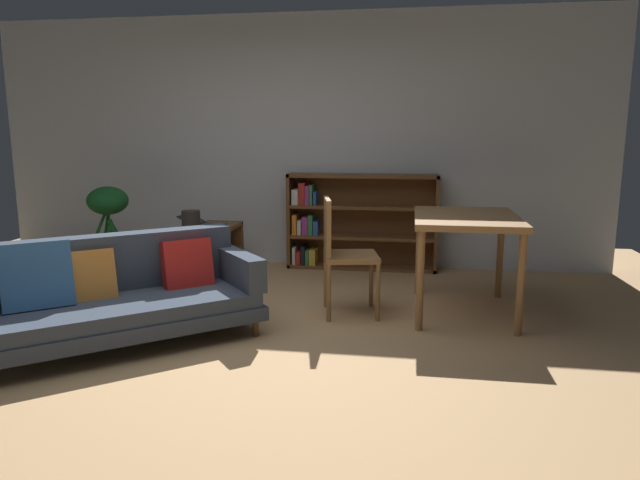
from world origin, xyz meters
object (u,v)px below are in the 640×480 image
object	(u,v)px
media_console	(206,257)
dining_chair_near	(342,250)
fabric_couch	(117,293)
potted_floor_plant	(109,217)
open_laptop	(204,223)
desk_speaker	(191,223)
dining_table	(466,227)
bookshelf	(353,222)

from	to	relation	value
media_console	dining_chair_near	xyz separation A→B (m)	(1.42, -0.78, 0.27)
fabric_couch	potted_floor_plant	world-z (taller)	potted_floor_plant
open_laptop	desk_speaker	xyz separation A→B (m)	(0.07, -0.52, 0.09)
fabric_couch	media_console	world-z (taller)	fabric_couch
media_console	potted_floor_plant	world-z (taller)	potted_floor_plant
dining_table	dining_chair_near	size ratio (longest dim) A/B	1.17
dining_chair_near	media_console	bearing A→B (deg)	151.37
desk_speaker	dining_chair_near	world-z (taller)	dining_chair_near
bookshelf	dining_table	bearing A→B (deg)	-54.19
dining_table	bookshelf	xyz separation A→B (m)	(-1.05, 1.45, -0.20)
potted_floor_plant	dining_table	world-z (taller)	potted_floor_plant
fabric_couch	potted_floor_plant	distance (m)	2.05
fabric_couch	desk_speaker	xyz separation A→B (m)	(0.03, 1.33, 0.29)
fabric_couch	dining_table	bearing A→B (deg)	23.04
media_console	desk_speaker	xyz separation A→B (m)	(-0.03, -0.29, 0.38)
fabric_couch	potted_floor_plant	size ratio (longest dim) A/B	2.10
dining_table	bookshelf	distance (m)	1.80
media_console	open_laptop	world-z (taller)	open_laptop
media_console	dining_table	xyz separation A→B (m)	(2.40, -0.57, 0.45)
fabric_couch	desk_speaker	distance (m)	1.36
bookshelf	fabric_couch	bearing A→B (deg)	-119.34
potted_floor_plant	dining_table	xyz separation A→B (m)	(3.48, -0.72, 0.10)
potted_floor_plant	open_laptop	bearing A→B (deg)	5.03
fabric_couch	open_laptop	world-z (taller)	fabric_couch
potted_floor_plant	media_console	bearing A→B (deg)	-7.74
potted_floor_plant	bookshelf	distance (m)	2.54
media_console	bookshelf	xyz separation A→B (m)	(1.35, 0.88, 0.24)
potted_floor_plant	dining_table	distance (m)	3.55
media_console	dining_table	distance (m)	2.50
potted_floor_plant	dining_table	size ratio (longest dim) A/B	0.83
media_console	dining_table	size ratio (longest dim) A/B	1.10
open_laptop	dining_chair_near	world-z (taller)	dining_chair_near
potted_floor_plant	dining_chair_near	bearing A→B (deg)	-20.26
media_console	desk_speaker	bearing A→B (deg)	-95.30
dining_table	bookshelf	bearing A→B (deg)	125.81
fabric_couch	media_console	xyz separation A→B (m)	(0.06, 1.62, -0.09)
potted_floor_plant	bookshelf	xyz separation A→B (m)	(2.43, 0.73, -0.10)
dining_table	potted_floor_plant	bearing A→B (deg)	168.31
dining_table	fabric_couch	bearing A→B (deg)	-156.96
desk_speaker	bookshelf	size ratio (longest dim) A/B	0.14
dining_table	desk_speaker	bearing A→B (deg)	173.26
potted_floor_plant	desk_speaker	bearing A→B (deg)	-22.36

